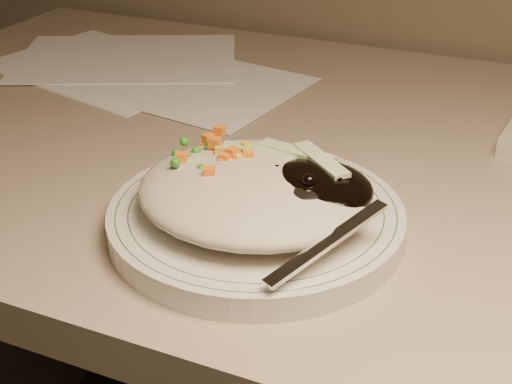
% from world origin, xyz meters
% --- Properties ---
extents(desk, '(1.40, 0.70, 0.74)m').
position_xyz_m(desk, '(0.00, 1.38, 0.54)').
color(desk, gray).
rests_on(desk, ground).
extents(plate, '(0.25, 0.25, 0.02)m').
position_xyz_m(plate, '(-0.09, 1.19, 0.75)').
color(plate, silver).
rests_on(plate, desk).
extents(plate_rim, '(0.23, 0.23, 0.00)m').
position_xyz_m(plate_rim, '(-0.09, 1.19, 0.76)').
color(plate_rim, '#144723').
rests_on(plate_rim, plate).
extents(meal, '(0.21, 0.19, 0.05)m').
position_xyz_m(meal, '(-0.09, 1.19, 0.78)').
color(meal, '#C2B59D').
rests_on(meal, plate).
extents(papers, '(0.46, 0.34, 0.00)m').
position_xyz_m(papers, '(-0.40, 1.50, 0.74)').
color(papers, white).
rests_on(papers, desk).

